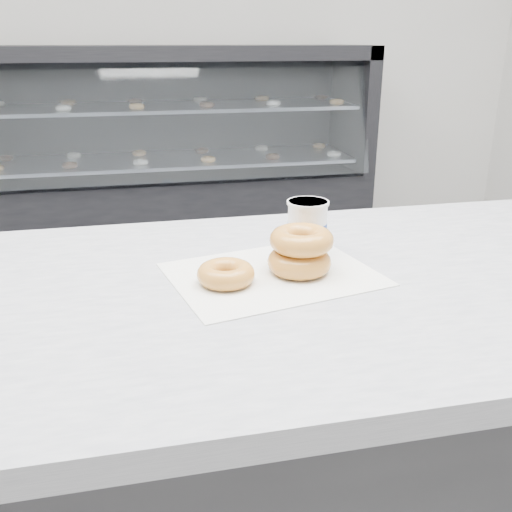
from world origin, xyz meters
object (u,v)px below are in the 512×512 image
Objects in this scene: display_case at (173,173)px; donut_single at (226,274)px; donut_stack at (300,251)px; coffee_cup at (307,228)px; counter at (288,489)px.

donut_single is (-0.11, -2.72, 0.43)m from display_case.
donut_stack is (0.02, -2.69, 0.45)m from display_case.
display_case is at bearing 90.80° from coffee_cup.
display_case is (0.00, 2.72, 0.04)m from counter.
counter is 1.28× the size of display_case.
counter is at bearing -90.00° from display_case.
coffee_cup is (0.17, 0.11, 0.03)m from donut_single.
coffee_cup reaches higher than donut_stack.
display_case is at bearing 87.59° from donut_single.
donut_single is at bearing -170.66° from donut_stack.
coffee_cup is (0.06, -2.61, 0.46)m from display_case.
display_case is 2.75m from donut_single.
donut_stack is at bearing -89.59° from display_case.
donut_single is 0.14m from donut_stack.
display_case is 2.73m from donut_stack.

